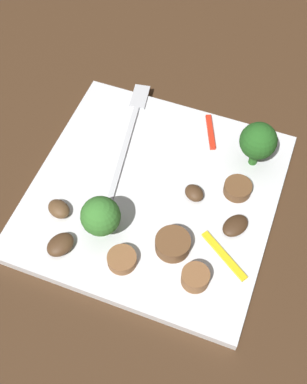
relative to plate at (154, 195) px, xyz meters
The scene contains 15 objects.
ground_plane 0.01m from the plate, ahead, with size 1.40×1.40×0.00m, color #422B19.
plate is the anchor object (origin of this frame).
fork 0.08m from the plate, 41.05° to the left, with size 0.18×0.04×0.00m.
broccoli_floret_0 0.08m from the plate, 154.65° to the left, with size 0.04×0.04×0.05m.
broccoli_floret_1 0.12m from the plate, 49.68° to the right, with size 0.04×0.04×0.06m.
sausage_slice_0 0.08m from the plate, behind, with size 0.03×0.03×0.01m, color brown.
sausage_slice_1 0.07m from the plate, 143.29° to the right, with size 0.03×0.03×0.02m, color brown.
sausage_slice_2 0.09m from the plate, 69.05° to the right, with size 0.03×0.03×0.01m, color brown.
sausage_slice_3 0.11m from the plate, 138.04° to the right, with size 0.03×0.03×0.02m, color brown.
mushroom_0 0.10m from the plate, 124.95° to the left, with size 0.02×0.02×0.01m, color brown.
mushroom_1 0.11m from the plate, 146.23° to the left, with size 0.03×0.02×0.01m, color #4C331E.
mushroom_2 0.04m from the plate, 76.25° to the right, with size 0.02×0.02×0.01m, color #4C331E.
mushroom_3 0.09m from the plate, 97.16° to the right, with size 0.03×0.02×0.01m, color #422B19.
pepper_strip_0 0.10m from the plate, 18.45° to the right, with size 0.05×0.01×0.00m, color red.
pepper_strip_1 0.10m from the plate, 116.76° to the right, with size 0.06×0.01×0.00m, color yellow.
Camera 1 is at (-0.26, -0.10, 0.45)m, focal length 47.43 mm.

